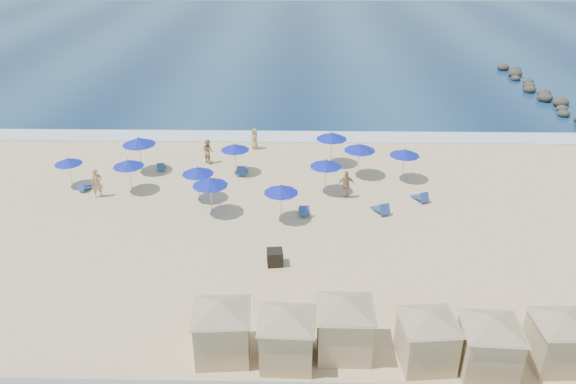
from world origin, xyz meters
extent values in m
plane|color=beige|center=(0.00, 0.00, 0.00)|extent=(160.00, 160.00, 0.00)
cube|color=#0E294F|center=(0.00, 55.00, 0.03)|extent=(160.00, 80.00, 0.06)
cube|color=white|center=(0.00, 15.50, 0.04)|extent=(160.00, 2.50, 0.08)
ellipsoid|color=#2C2824|center=(23.64, 21.00, 0.30)|extent=(1.08, 1.08, 0.70)
ellipsoid|color=#2C2824|center=(24.12, 22.50, 0.28)|extent=(1.00, 1.00, 0.65)
ellipsoid|color=#2C2824|center=(24.60, 24.00, 0.41)|extent=(1.48, 1.48, 0.96)
ellipsoid|color=#2C2824|center=(23.76, 25.50, 0.39)|extent=(1.40, 1.40, 0.91)
ellipsoid|color=#2C2824|center=(24.24, 27.00, 0.36)|extent=(1.32, 1.32, 0.86)
ellipsoid|color=#2C2824|center=(23.40, 28.50, 0.34)|extent=(1.24, 1.24, 0.81)
ellipsoid|color=#2C2824|center=(23.88, 30.00, 0.32)|extent=(1.16, 1.16, 0.75)
ellipsoid|color=#2C2824|center=(24.36, 31.50, 0.30)|extent=(1.08, 1.08, 0.70)
ellipsoid|color=#2C2824|center=(23.52, 33.00, 0.28)|extent=(1.00, 1.00, 0.65)
ellipsoid|color=#2C2824|center=(24.00, 34.50, 0.41)|extent=(1.48, 1.48, 0.96)
ellipsoid|color=#2C2824|center=(24.48, 36.00, 0.39)|extent=(1.40, 1.40, 0.91)
ellipsoid|color=#2C2824|center=(23.64, 37.50, 0.36)|extent=(1.32, 1.32, 0.86)
cube|color=black|center=(-0.85, -2.75, 0.40)|extent=(0.88, 0.88, 0.80)
cube|color=#C9B389|center=(-2.67, -9.31, 1.04)|extent=(2.22, 2.22, 2.08)
cube|color=tan|center=(-2.67, -9.31, 2.08)|extent=(2.33, 2.33, 0.08)
pyramid|color=tan|center=(-2.67, -9.31, 2.61)|extent=(4.56, 4.56, 0.52)
cube|color=#C9B389|center=(-0.09, -9.62, 1.01)|extent=(2.08, 2.08, 2.01)
cube|color=tan|center=(-0.09, -9.62, 2.01)|extent=(2.19, 2.19, 0.08)
pyramid|color=tan|center=(-0.09, -9.62, 2.52)|extent=(4.41, 4.41, 0.50)
cube|color=#C9B389|center=(2.18, -9.03, 1.05)|extent=(2.12, 2.12, 2.11)
cube|color=tan|center=(2.18, -9.03, 2.11)|extent=(2.23, 2.23, 0.08)
pyramid|color=tan|center=(2.18, -9.03, 2.63)|extent=(4.61, 4.61, 0.53)
cube|color=#C9B389|center=(5.37, -9.60, 1.00)|extent=(2.18, 2.18, 1.99)
cube|color=tan|center=(5.37, -9.60, 1.99)|extent=(2.28, 2.28, 0.08)
pyramid|color=tan|center=(5.37, -9.60, 2.49)|extent=(4.35, 4.35, 0.50)
cube|color=#C9B389|center=(7.66, -9.96, 1.02)|extent=(2.15, 2.15, 2.04)
cube|color=tan|center=(7.66, -9.96, 2.04)|extent=(2.26, 2.26, 0.08)
pyramid|color=tan|center=(7.66, -9.96, 2.56)|extent=(4.47, 4.47, 0.51)
cube|color=#C9B389|center=(10.49, -9.57, 0.99)|extent=(2.05, 2.05, 1.97)
cube|color=tan|center=(10.49, -9.57, 1.97)|extent=(2.15, 2.15, 0.08)
pyramid|color=tan|center=(10.49, -9.57, 2.47)|extent=(4.32, 4.32, 0.49)
cylinder|color=#A5A8AD|center=(-14.54, 6.18, 0.81)|extent=(0.04, 0.04, 1.63)
cone|color=#0F1CAC|center=(-14.54, 6.18, 1.78)|extent=(1.80, 1.80, 0.39)
sphere|color=#0F1CAC|center=(-14.54, 6.18, 2.01)|extent=(0.07, 0.07, 0.07)
cylinder|color=#A5A8AD|center=(-10.42, 5.50, 0.89)|extent=(0.05, 0.05, 1.79)
cone|color=#0F1CAC|center=(-10.42, 5.50, 1.95)|extent=(1.98, 1.98, 0.42)
sphere|color=#0F1CAC|center=(-10.42, 5.50, 2.21)|extent=(0.08, 0.08, 0.08)
cylinder|color=#A5A8AD|center=(-10.53, 8.58, 1.03)|extent=(0.05, 0.05, 2.07)
cone|color=#0F1CAC|center=(-10.53, 8.58, 2.26)|extent=(2.29, 2.29, 0.49)
sphere|color=#0F1CAC|center=(-10.53, 8.58, 2.56)|extent=(0.09, 0.09, 0.09)
cylinder|color=#A5A8AD|center=(-4.82, 2.59, 0.95)|extent=(0.05, 0.05, 1.91)
cone|color=#0F1CAC|center=(-4.82, 2.59, 2.09)|extent=(2.11, 2.11, 0.45)
sphere|color=#0F1CAC|center=(-4.82, 2.59, 2.36)|extent=(0.08, 0.08, 0.08)
cylinder|color=#A5A8AD|center=(-3.99, 8.43, 0.89)|extent=(0.05, 0.05, 1.77)
cone|color=#0F1CAC|center=(-3.99, 8.43, 1.94)|extent=(1.96, 1.96, 0.42)
sphere|color=#0F1CAC|center=(-3.99, 8.43, 2.19)|extent=(0.07, 0.07, 0.07)
cylinder|color=#A5A8AD|center=(-5.86, 4.45, 0.89)|extent=(0.05, 0.05, 1.79)
cone|color=#0F1CAC|center=(-5.86, 4.45, 1.95)|extent=(1.98, 1.98, 0.42)
sphere|color=#0F1CAC|center=(-5.86, 4.45, 2.21)|extent=(0.08, 0.08, 0.08)
cylinder|color=#A5A8AD|center=(-0.68, 1.90, 0.91)|extent=(0.05, 0.05, 1.82)
cone|color=#0F1CAC|center=(-0.68, 1.90, 1.99)|extent=(2.01, 2.01, 0.43)
sphere|color=#0F1CAC|center=(-0.68, 1.90, 2.25)|extent=(0.08, 0.08, 0.08)
cylinder|color=#A5A8AD|center=(4.39, 8.13, 0.97)|extent=(0.05, 0.05, 1.93)
cone|color=#0F1CAC|center=(4.39, 8.13, 2.11)|extent=(2.14, 2.14, 0.46)
sphere|color=#0F1CAC|center=(4.39, 8.13, 2.39)|extent=(0.08, 0.08, 0.08)
cylinder|color=#A5A8AD|center=(2.03, 5.61, 0.92)|extent=(0.05, 0.05, 1.85)
cone|color=#0F1CAC|center=(2.03, 5.61, 2.02)|extent=(2.04, 2.04, 0.44)
sphere|color=#0F1CAC|center=(2.03, 5.61, 2.28)|extent=(0.08, 0.08, 0.08)
cylinder|color=#A5A8AD|center=(2.61, 10.11, 0.99)|extent=(0.05, 0.05, 1.98)
cone|color=#0F1CAC|center=(2.61, 10.11, 2.17)|extent=(2.19, 2.19, 0.47)
sphere|color=#0F1CAC|center=(2.61, 10.11, 2.45)|extent=(0.08, 0.08, 0.08)
cylinder|color=#A5A8AD|center=(7.30, 7.58, 0.91)|extent=(0.05, 0.05, 1.82)
cone|color=#0F1CAC|center=(7.30, 7.58, 1.99)|extent=(2.01, 2.01, 0.43)
sphere|color=#0F1CAC|center=(7.30, 7.58, 2.25)|extent=(0.08, 0.08, 0.08)
cube|color=#26468B|center=(-13.40, 5.69, 0.14)|extent=(0.90, 1.18, 0.29)
cube|color=#26468B|center=(-13.58, 5.28, 0.36)|extent=(0.58, 0.48, 0.52)
cube|color=#26468B|center=(-9.26, 9.00, 0.15)|extent=(0.64, 1.16, 0.31)
cube|color=#26468B|center=(-9.21, 8.54, 0.37)|extent=(0.55, 0.36, 0.54)
cube|color=#26468B|center=(-3.54, 8.43, 0.17)|extent=(0.68, 1.31, 0.35)
cube|color=#26468B|center=(-3.57, 7.89, 0.43)|extent=(0.62, 0.39, 0.62)
cube|color=#26468B|center=(0.64, 2.73, 0.17)|extent=(0.68, 1.32, 0.35)
cube|color=#26468B|center=(0.68, 2.19, 0.43)|extent=(0.63, 0.39, 0.62)
cube|color=#26468B|center=(5.21, 3.00, 0.18)|extent=(1.07, 1.46, 0.36)
cube|color=#26468B|center=(5.42, 2.49, 0.44)|extent=(0.71, 0.57, 0.64)
cube|color=#26468B|center=(7.89, 4.63, 0.16)|extent=(1.00, 1.35, 0.34)
cube|color=#26468B|center=(8.09, 4.16, 0.41)|extent=(0.66, 0.53, 0.59)
imported|color=tan|center=(-12.30, 4.66, 0.94)|extent=(0.82, 0.72, 1.89)
imported|color=tan|center=(-6.15, 10.26, 0.88)|extent=(1.08, 1.06, 1.75)
imported|color=tan|center=(3.30, 4.86, 0.90)|extent=(1.10, 0.55, 1.80)
imported|color=tan|center=(-3.02, 13.00, 0.80)|extent=(0.84, 0.93, 1.60)
camera|label=1|loc=(0.29, -26.76, 15.98)|focal=35.00mm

